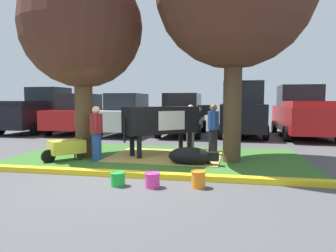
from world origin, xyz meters
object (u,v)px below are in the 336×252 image
object	(u,v)px
person_visitor_far	(96,132)
person_visitor_near	(190,126)
sedan_blue	(183,115)
person_handler	(213,128)
bucket_pink	(152,180)
wheelbarrow	(66,147)
bucket_orange	(198,179)
cow_holstein	(165,120)
pickup_truck_black	(40,111)
bucket_green	(118,179)
calf_lying	(191,156)
pickup_truck_maroon	(303,113)
sedan_red	(79,114)
suv_dark_grey	(242,109)
sedan_silver	(127,115)
shade_tree_left	(82,28)

from	to	relation	value
person_visitor_far	person_visitor_near	bearing A→B (deg)	46.53
person_visitor_near	sedan_blue	bearing A→B (deg)	101.42
person_handler	bucket_pink	size ratio (longest dim) A/B	5.21
wheelbarrow	bucket_orange	bearing A→B (deg)	-26.22
cow_holstein	pickup_truck_black	xyz separation A→B (m)	(-8.08, 5.81, 0.04)
pickup_truck_black	bucket_green	bearing A→B (deg)	-49.68
cow_holstein	person_visitor_near	size ratio (longest dim) A/B	1.68
calf_lying	pickup_truck_maroon	world-z (taller)	pickup_truck_maroon
bucket_pink	sedan_red	world-z (taller)	sedan_red
bucket_pink	pickup_truck_black	world-z (taller)	pickup_truck_black
suv_dark_grey	sedan_silver	bearing A→B (deg)	-175.87
pickup_truck_maroon	person_handler	bearing A→B (deg)	-124.45
sedan_red	pickup_truck_maroon	xyz separation A→B (m)	(10.90, 0.42, 0.13)
calf_lying	bucket_green	bearing A→B (deg)	-119.40
cow_holstein	pickup_truck_maroon	xyz separation A→B (m)	(5.31, 5.85, 0.04)
bucket_pink	pickup_truck_maroon	bearing A→B (deg)	62.33
person_visitor_near	bucket_orange	distance (m)	4.53
person_visitor_near	sedan_blue	distance (m)	4.48
bucket_orange	sedan_red	size ratio (longest dim) A/B	0.07
shade_tree_left	person_visitor_far	distance (m)	3.04
pickup_truck_black	person_visitor_far	bearing A→B (deg)	-47.70
person_visitor_near	bucket_pink	world-z (taller)	person_visitor_near
calf_lying	sedan_red	world-z (taller)	sedan_red
bucket_pink	pickup_truck_maroon	size ratio (longest dim) A/B	0.06
shade_tree_left	pickup_truck_maroon	world-z (taller)	shade_tree_left
sedan_blue	bucket_pink	bearing A→B (deg)	-85.61
sedan_silver	pickup_truck_maroon	size ratio (longest dim) A/B	0.82
calf_lying	pickup_truck_black	world-z (taller)	pickup_truck_black
wheelbarrow	bucket_green	bearing A→B (deg)	-42.21
pickup_truck_black	sedan_blue	size ratio (longest dim) A/B	1.23
bucket_green	sedan_silver	xyz separation A→B (m)	(-2.74, 8.76, 0.84)
shade_tree_left	calf_lying	xyz separation A→B (m)	(3.23, -0.59, -3.50)
person_handler	sedan_silver	distance (m)	6.76
person_visitor_near	person_visitor_far	xyz separation A→B (m)	(-2.30, -2.43, -0.01)
cow_holstein	sedan_blue	distance (m)	5.57
cow_holstein	pickup_truck_maroon	bearing A→B (deg)	47.78
bucket_pink	pickup_truck_black	distance (m)	12.60
suv_dark_grey	pickup_truck_maroon	distance (m)	2.75
shade_tree_left	pickup_truck_maroon	bearing A→B (deg)	40.92
cow_holstein	person_visitor_far	bearing A→B (deg)	-142.82
sedan_silver	suv_dark_grey	size ratio (longest dim) A/B	0.96
person_visitor_far	pickup_truck_maroon	world-z (taller)	pickup_truck_maroon
pickup_truck_black	sedan_silver	xyz separation A→B (m)	(5.10, -0.48, -0.13)
person_visitor_far	suv_dark_grey	world-z (taller)	suv_dark_grey
wheelbarrow	pickup_truck_maroon	size ratio (longest dim) A/B	0.25
bucket_green	sedan_blue	size ratio (longest dim) A/B	0.07
shade_tree_left	wheelbarrow	xyz separation A→B (m)	(-0.24, -0.65, -3.35)
person_visitor_far	sedan_blue	xyz separation A→B (m)	(1.42, 6.82, 0.17)
bucket_orange	pickup_truck_maroon	size ratio (longest dim) A/B	0.06
cow_holstein	person_handler	bearing A→B (deg)	9.00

